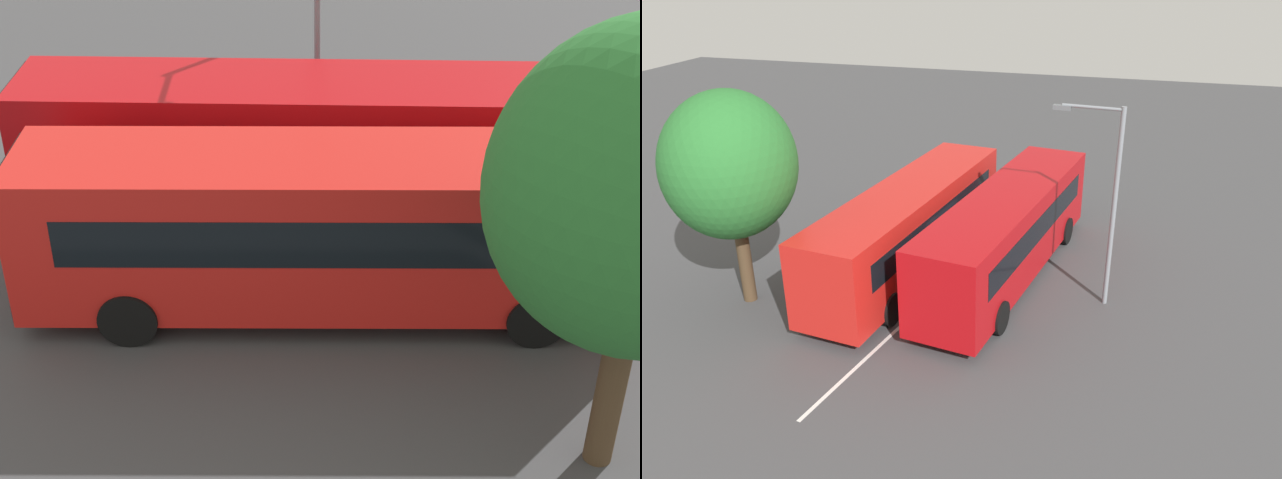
# 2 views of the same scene
# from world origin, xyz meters

# --- Properties ---
(ground_plane) EXTENTS (81.21, 81.21, 0.00)m
(ground_plane) POSITION_xyz_m (0.00, 0.00, 0.00)
(ground_plane) COLOR #424244
(bus_far_left) EXTENTS (11.69, 4.05, 3.22)m
(bus_far_left) POSITION_xyz_m (0.50, -1.79, 1.79)
(bus_far_left) COLOR #B70C11
(bus_far_left) RESTS_ON ground
(bus_center_left) EXTENTS (11.67, 3.77, 3.22)m
(bus_center_left) POSITION_xyz_m (0.04, 1.73, 1.79)
(bus_center_left) COLOR red
(bus_center_left) RESTS_ON ground
(lane_stripe_outer_left) EXTENTS (17.63, 3.20, 0.01)m
(lane_stripe_outer_left) POSITION_xyz_m (0.00, 0.00, 0.00)
(lane_stripe_outer_left) COLOR silver
(lane_stripe_outer_left) RESTS_ON ground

